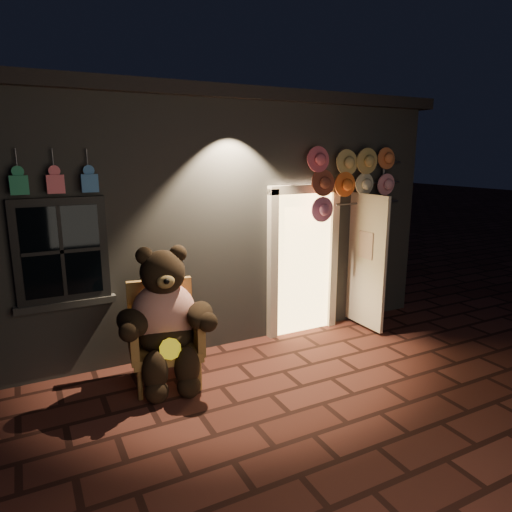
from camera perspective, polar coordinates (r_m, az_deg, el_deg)
ground at (r=5.30m, az=1.80°, el=-16.95°), size 60.00×60.00×0.00m
shop_building at (r=8.37m, az=-11.59°, el=6.35°), size 7.30×5.95×3.51m
wicker_armchair at (r=5.50m, az=-11.47°, el=-9.35°), size 0.89×0.83×1.16m
teddy_bear at (r=5.29m, az=-11.27°, el=-7.67°), size 1.17×0.98×1.63m
hat_rack at (r=6.85m, az=12.06°, el=9.42°), size 1.71×0.22×2.71m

